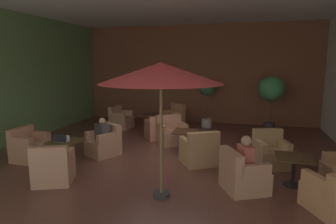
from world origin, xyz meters
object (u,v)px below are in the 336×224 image
object	(u,v)px
armchair_rear_right_east	(174,118)
iced_drink_cup	(68,138)
armchair_rear_right_north	(159,129)
cafe_table_rear_right	(149,119)
potted_tree_left_corner	(271,91)
cafe_table_front_left	(65,146)
armchair_front_right_east	(199,152)
cafe_table_mid_center	(294,163)
potted_tree_mid_left	(207,94)
armchair_front_right_north	(172,133)
armchair_mid_center_north	(271,153)
open_laptop	(61,140)
cafe_table_front_right	(186,136)
armchair_front_left_east	(54,168)
patron_blue_shirt	(246,154)
patron_by_window	(102,131)
armchair_mid_center_east	(243,175)
armchair_front_left_north	(30,148)
armchair_rear_right_south	(121,120)
armchair_mid_center_south	(336,195)
patio_umbrella_tall_red	(161,74)
armchair_front_left_south	(104,144)

from	to	relation	value
armchair_rear_right_east	iced_drink_cup	xyz separation A→B (m)	(-1.46, -4.88, 0.36)
armchair_rear_right_north	cafe_table_rear_right	bearing A→B (deg)	124.97
potted_tree_left_corner	cafe_table_front_left	bearing A→B (deg)	-135.28
armchair_front_right_east	cafe_table_mid_center	xyz separation A→B (m)	(2.06, -0.74, 0.16)
potted_tree_mid_left	cafe_table_mid_center	bearing A→B (deg)	-63.79
armchair_front_right_north	armchair_mid_center_north	distance (m)	3.13
armchair_front_right_east	open_laptop	world-z (taller)	armchair_front_right_east
cafe_table_front_right	armchair_front_right_east	xyz separation A→B (m)	(0.51, -0.87, -0.14)
cafe_table_front_left	armchair_rear_right_north	bearing A→B (deg)	64.21
armchair_front_left_east	iced_drink_cup	world-z (taller)	armchair_front_left_east
patron_blue_shirt	armchair_front_left_east	bearing A→B (deg)	-169.93
patron_by_window	iced_drink_cup	bearing A→B (deg)	-120.54
cafe_table_front_left	armchair_mid_center_east	world-z (taller)	armchair_mid_center_east
patron_blue_shirt	patron_by_window	world-z (taller)	patron_blue_shirt
armchair_front_left_north	armchair_rear_right_south	xyz separation A→B (m)	(0.70, 4.06, -0.02)
armchair_mid_center_south	potted_tree_left_corner	bearing A→B (deg)	96.41
armchair_mid_center_east	iced_drink_cup	xyz separation A→B (m)	(-4.20, 0.43, 0.36)
cafe_table_front_left	armchair_mid_center_east	size ratio (longest dim) A/B	0.67
armchair_rear_right_east	potted_tree_left_corner	xyz separation A→B (m)	(3.59, 0.07, 1.17)
patron_blue_shirt	patio_umbrella_tall_red	bearing A→B (deg)	-155.60
armchair_mid_center_east	open_laptop	size ratio (longest dim) A/B	3.03
cafe_table_front_left	cafe_table_front_right	distance (m)	3.18
armchair_mid_center_south	patio_umbrella_tall_red	xyz separation A→B (m)	(-2.98, -0.19, 1.99)
armchair_front_left_north	armchair_mid_center_south	size ratio (longest dim) A/B	0.80
armchair_front_right_east	armchair_rear_right_south	xyz separation A→B (m)	(-3.56, 3.20, -0.01)
cafe_table_front_left	cafe_table_mid_center	xyz separation A→B (m)	(5.21, 0.17, 0.00)
patio_umbrella_tall_red	iced_drink_cup	xyz separation A→B (m)	(-2.73, 1.10, -1.63)
armchair_front_right_north	armchair_mid_center_south	distance (m)	5.02
armchair_front_left_east	potted_tree_left_corner	world-z (taller)	potted_tree_left_corner
patron_by_window	iced_drink_cup	xyz separation A→B (m)	(-0.50, -0.84, -0.01)
cafe_table_front_left	armchair_rear_right_south	world-z (taller)	armchair_rear_right_south
potted_tree_left_corner	patio_umbrella_tall_red	bearing A→B (deg)	-111.02
armchair_mid_center_east	iced_drink_cup	world-z (taller)	armchair_mid_center_east
armchair_rear_right_north	patron_by_window	bearing A→B (deg)	-114.17
armchair_rear_right_north	armchair_rear_right_south	size ratio (longest dim) A/B	1.31
armchair_front_right_north	cafe_table_front_right	bearing A→B (deg)	-51.72
armchair_front_left_south	armchair_rear_right_east	bearing A→B (deg)	76.72
armchair_front_left_east	armchair_rear_right_south	world-z (taller)	armchair_front_left_east
armchair_front_left_north	armchair_mid_center_north	bearing A→B (deg)	11.29
cafe_table_front_right	iced_drink_cup	size ratio (longest dim) A/B	6.71
armchair_rear_right_north	armchair_front_left_south	bearing A→B (deg)	-114.08
cafe_table_front_left	patron_blue_shirt	distance (m)	4.28
potted_tree_left_corner	patron_blue_shirt	size ratio (longest dim) A/B	3.00
armchair_mid_center_north	armchair_rear_right_east	bearing A→B (deg)	132.13
armchair_front_left_east	potted_tree_mid_left	distance (m)	6.67
cafe_table_front_left	cafe_table_rear_right	size ratio (longest dim) A/B	1.11
open_laptop	armchair_front_left_south	bearing A→B (deg)	63.23
armchair_front_right_east	armchair_rear_right_south	world-z (taller)	armchair_front_right_east
cafe_table_mid_center	armchair_mid_center_south	xyz separation A→B (m)	(0.52, -0.99, -0.17)
armchair_front_right_east	armchair_mid_center_north	xyz separation A→B (m)	(1.70, 0.33, 0.00)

